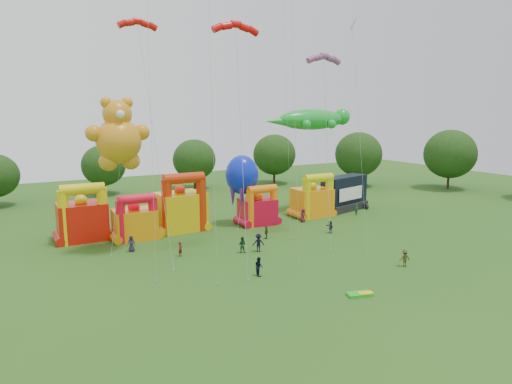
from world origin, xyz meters
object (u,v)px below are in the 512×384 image
spectator_0 (131,244)px  bouncy_castle_2 (181,208)px  bouncy_castle_0 (82,218)px  stage_trailer (344,193)px  spectator_4 (266,232)px  teddy_bear_kite (118,148)px  octopus_kite (242,184)px  gecko_kite (313,125)px

spectator_0 → bouncy_castle_2: bearing=61.4°
spectator_0 → bouncy_castle_0: bearing=141.8°
stage_trailer → spectator_4: stage_trailer is taller
bouncy_castle_2 → stage_trailer: size_ratio=0.86×
bouncy_castle_0 → bouncy_castle_2: bearing=-6.0°
teddy_bear_kite → spectator_4: (16.03, -2.93, -10.36)m
bouncy_castle_0 → octopus_kite: size_ratio=0.74×
stage_trailer → gecko_kite: size_ratio=0.57×
bouncy_castle_0 → spectator_4: size_ratio=4.39×
spectator_4 → bouncy_castle_2: bearing=-92.3°
gecko_kite → spectator_4: 20.89m
bouncy_castle_0 → octopus_kite: octopus_kite is taller
bouncy_castle_2 → spectator_4: size_ratio=4.77×
bouncy_castle_2 → teddy_bear_kite: 13.20m
bouncy_castle_0 → stage_trailer: size_ratio=0.79×
bouncy_castle_2 → bouncy_castle_0: bearing=174.0°
bouncy_castle_0 → bouncy_castle_2: size_ratio=0.92×
gecko_kite → octopus_kite: gecko_kite is taller
bouncy_castle_2 → spectator_4: (7.46, -8.56, -2.04)m
stage_trailer → teddy_bear_kite: bearing=-171.2°
spectator_4 → teddy_bear_kite: bearing=-53.7°
stage_trailer → spectator_0: stage_trailer is taller
teddy_bear_kite → bouncy_castle_2: bearing=33.3°
bouncy_castle_0 → gecko_kite: bearing=0.5°
stage_trailer → bouncy_castle_2: bearing=179.4°
teddy_bear_kite → gecko_kite: 30.65m
bouncy_castle_2 → teddy_bear_kite: size_ratio=0.46×
stage_trailer → octopus_kite: 18.22m
teddy_bear_kite → stage_trailer: bearing=8.8°
bouncy_castle_0 → octopus_kite: (19.60, -2.32, 2.83)m
teddy_bear_kite → gecko_kite: size_ratio=1.07×
gecko_kite → spectator_0: (-28.95, -7.49, -12.00)m
bouncy_castle_2 → octopus_kite: (8.01, -1.09, 2.61)m
octopus_kite → spectator_4: bearing=-94.2°
spectator_4 → stage_trailer: bearing=160.8°
bouncy_castle_0 → bouncy_castle_2: bouncy_castle_2 is taller
octopus_kite → spectator_0: bearing=-162.8°
bouncy_castle_2 → teddy_bear_kite: teddy_bear_kite is taller
spectator_0 → gecko_kite: bearing=38.4°
gecko_kite → spectator_0: 32.22m
bouncy_castle_2 → stage_trailer: (25.98, -0.27, -0.30)m
bouncy_castle_2 → spectator_4: bearing=-48.9°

